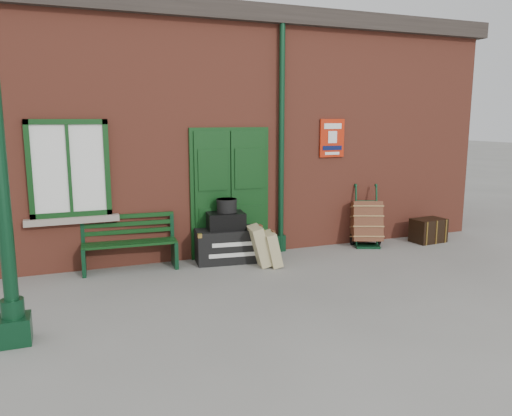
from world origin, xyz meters
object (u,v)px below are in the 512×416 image
porter_trolley (366,223)px  dark_trunk (428,230)px  bench (130,241)px  houdini_trunk (229,245)px

porter_trolley → dark_trunk: porter_trolley is taller
bench → houdini_trunk: bench is taller
bench → dark_trunk: 5.74m
houdini_trunk → dark_trunk: 4.09m
houdini_trunk → porter_trolley: 2.79m
houdini_trunk → porter_trolley: size_ratio=0.99×
porter_trolley → dark_trunk: 1.34m
bench → porter_trolley: bearing=2.4°
houdini_trunk → porter_trolley: (2.79, 0.04, 0.16)m
bench → dark_trunk: bearing=0.4°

